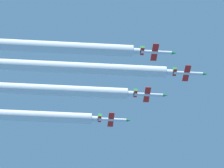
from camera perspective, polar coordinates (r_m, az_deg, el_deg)
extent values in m
cylinder|color=silver|center=(245.73, 5.53, 0.78)|extent=(1.06, 9.19, 1.06)
cone|color=#198C33|center=(246.61, 6.76, 0.72)|extent=(1.01, 1.55, 1.01)
ellipsoid|color=#0C263F|center=(246.33, 5.99, 0.84)|extent=(0.59, 2.13, 0.48)
cube|color=red|center=(245.61, 5.42, 0.78)|extent=(7.74, 1.84, 0.12)
cube|color=red|center=(245.12, 4.57, 0.83)|extent=(3.29, 1.06, 0.12)
cube|color=#198C33|center=(245.99, 4.57, 1.08)|extent=(0.10, 1.26, 1.65)
cylinder|color=black|center=(245.03, 4.41, 0.84)|extent=(0.80, 0.58, 0.80)
cylinder|color=silver|center=(251.32, 2.66, -0.77)|extent=(1.06, 9.19, 1.06)
cone|color=#198C33|center=(251.94, 3.87, -0.83)|extent=(1.01, 1.55, 1.01)
ellipsoid|color=#0C263F|center=(251.81, 3.11, -0.71)|extent=(0.59, 2.13, 0.48)
cube|color=red|center=(251.22, 2.56, -0.78)|extent=(7.74, 1.84, 0.12)
cube|color=red|center=(250.91, 1.71, -0.73)|extent=(3.29, 1.06, 0.12)
cube|color=#198C33|center=(251.75, 1.72, -0.49)|extent=(0.10, 1.26, 1.65)
cylinder|color=black|center=(250.85, 1.56, -0.72)|extent=(0.80, 0.58, 0.80)
cylinder|color=silver|center=(234.96, 3.22, 2.31)|extent=(1.06, 9.19, 1.06)
cone|color=#198C33|center=(235.63, 4.52, 2.25)|extent=(1.01, 1.55, 1.01)
ellipsoid|color=#0C263F|center=(235.49, 3.71, 2.37)|extent=(0.59, 2.13, 0.48)
cube|color=red|center=(234.86, 3.11, 2.31)|extent=(7.74, 1.84, 0.12)
cube|color=red|center=(234.53, 2.21, 2.37)|extent=(3.29, 1.06, 0.12)
cube|color=#198C33|center=(235.42, 2.22, 2.62)|extent=(0.10, 1.26, 1.65)
cylinder|color=black|center=(234.47, 2.05, 2.37)|extent=(0.80, 0.58, 0.80)
cylinder|color=silver|center=(258.76, 0.02, -2.59)|extent=(1.06, 9.19, 1.06)
cone|color=#198C33|center=(259.14, 1.21, -2.65)|extent=(1.01, 1.55, 1.01)
ellipsoid|color=#0C263F|center=(259.16, 0.47, -2.53)|extent=(0.59, 2.13, 0.48)
cube|color=red|center=(258.69, -0.08, -2.60)|extent=(7.74, 1.84, 0.12)
cube|color=red|center=(258.54, -0.90, -2.55)|extent=(3.29, 1.06, 0.12)
cube|color=#198C33|center=(259.34, -0.88, -2.31)|extent=(0.10, 1.26, 1.65)
cylinder|color=black|center=(258.51, -1.05, -2.55)|extent=(0.80, 0.58, 0.80)
cylinder|color=white|center=(243.04, -0.82, 1.09)|extent=(1.85, 44.67, 1.85)
cylinder|color=white|center=(242.87, -2.08, 1.15)|extent=(3.51, 51.38, 3.51)
cylinder|color=white|center=(249.92, -3.24, -0.50)|extent=(1.85, 41.91, 1.85)
cylinder|color=white|center=(249.96, -4.39, -0.45)|extent=(3.51, 48.20, 3.51)
cylinder|color=white|center=(233.48, -3.59, 2.65)|extent=(1.85, 45.95, 1.85)
cylinder|color=white|center=(233.58, -4.94, 2.71)|extent=(3.51, 52.84, 3.51)
cylinder|color=white|center=(258.52, -5.95, -2.32)|extent=(1.85, 44.11, 1.85)
cylinder|color=white|center=(258.81, -7.12, -2.26)|extent=(3.51, 50.72, 3.51)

